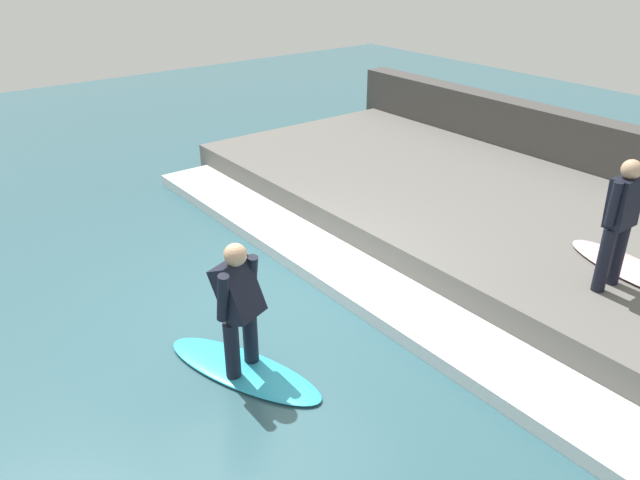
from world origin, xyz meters
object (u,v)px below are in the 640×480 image
surfboard_riding (243,369)px  surfer_riding (239,302)px  surfer_waiting_near (620,218)px  surfboard_waiting_near (631,268)px

surfboard_riding → surfer_riding: surfer_riding is taller
surfboard_riding → surfer_waiting_near: surfer_waiting_near is taller
surfer_waiting_near → surfboard_waiting_near: 1.00m
surfboard_riding → surfboard_waiting_near: 4.68m
surfboard_riding → surfer_waiting_near: 4.33m
surfer_riding → surfer_waiting_near: surfer_waiting_near is taller
surfboard_riding → surfer_riding: (-0.00, -0.00, 0.82)m
surfer_riding → surfboard_waiting_near: (4.32, -1.73, -0.32)m
surfboard_waiting_near → surfer_waiting_near: bearing=-179.3°
surfer_riding → surfer_waiting_near: size_ratio=0.95×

